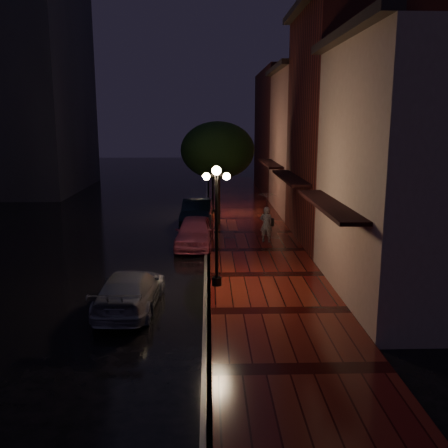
% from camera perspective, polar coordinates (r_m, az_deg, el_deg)
% --- Properties ---
extents(ground, '(120.00, 120.00, 0.00)m').
position_cam_1_polar(ground, '(23.02, -1.92, -3.34)').
color(ground, black).
rests_on(ground, ground).
extents(sidewalk, '(4.50, 60.00, 0.15)m').
position_cam_1_polar(sidewalk, '(23.10, 3.68, -3.11)').
color(sidewalk, '#440E0C').
rests_on(sidewalk, ground).
extents(curb, '(0.25, 60.00, 0.15)m').
position_cam_1_polar(curb, '(23.00, -1.92, -3.16)').
color(curb, '#595451').
rests_on(curb, ground).
extents(storefront_near, '(5.00, 8.00, 8.50)m').
position_cam_1_polar(storefront_near, '(17.72, 21.32, 5.30)').
color(storefront_near, gray).
rests_on(storefront_near, ground).
extents(storefront_mid, '(5.00, 8.00, 11.00)m').
position_cam_1_polar(storefront_mid, '(25.19, 14.40, 10.28)').
color(storefront_mid, '#511914').
rests_on(storefront_mid, ground).
extents(storefront_far, '(5.00, 8.00, 9.00)m').
position_cam_1_polar(storefront_far, '(32.99, 10.46, 8.98)').
color(storefront_far, '#8C5951').
rests_on(storefront_far, ground).
extents(storefront_extra, '(5.00, 12.00, 10.00)m').
position_cam_1_polar(storefront_extra, '(42.79, 7.65, 10.34)').
color(storefront_extra, '#511914').
rests_on(storefront_extra, ground).
extents(streetlamp_near, '(0.96, 0.36, 4.31)m').
position_cam_1_polar(streetlamp_near, '(17.55, -0.86, 0.60)').
color(streetlamp_near, black).
rests_on(streetlamp_near, sidewalk).
extents(streetlamp_far, '(0.96, 0.36, 4.31)m').
position_cam_1_polar(streetlamp_far, '(31.41, -1.28, 5.56)').
color(streetlamp_far, black).
rests_on(streetlamp_far, sidewalk).
extents(street_tree, '(4.16, 4.16, 5.80)m').
position_cam_1_polar(street_tree, '(28.27, -0.71, 8.22)').
color(street_tree, black).
rests_on(street_tree, sidewalk).
extents(pink_car, '(1.97, 4.41, 1.47)m').
position_cam_1_polar(pink_car, '(24.02, -3.36, -0.90)').
color(pink_car, '#C3506E').
rests_on(pink_car, ground).
extents(navy_car, '(1.87, 4.75, 1.54)m').
position_cam_1_polar(navy_car, '(28.85, -3.10, 1.32)').
color(navy_car, black).
rests_on(navy_car, ground).
extents(silver_car, '(2.03, 4.50, 1.28)m').
position_cam_1_polar(silver_car, '(16.45, -10.70, -7.46)').
color(silver_car, '#929299').
rests_on(silver_car, ground).
extents(woman_with_umbrella, '(1.02, 1.04, 2.45)m').
position_cam_1_polar(woman_with_umbrella, '(24.24, 4.88, 1.67)').
color(woman_with_umbrella, silver).
rests_on(woman_with_umbrella, sidewalk).
extents(parking_meter, '(0.16, 0.14, 1.44)m').
position_cam_1_polar(parking_meter, '(23.88, -1.57, -0.26)').
color(parking_meter, black).
rests_on(parking_meter, sidewalk).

